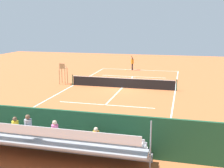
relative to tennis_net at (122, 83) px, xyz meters
The scene contains 11 objects.
ground_plane 0.50m from the tennis_net, ahead, with size 60.00×60.00×0.00m, color #BC6033.
court_line_markings 0.50m from the tennis_net, 90.00° to the right, with size 10.10×22.20×0.01m.
tennis_net is the anchor object (origin of this frame).
backdrop_wall 14.01m from the tennis_net, 90.00° to the left, with size 18.00×0.16×2.00m, color #1E4C2D.
bleacher_stand 15.37m from the tennis_net, 89.79° to the left, with size 9.06×2.40×2.48m.
umpire_chair 6.26m from the tennis_net, ahead, with size 0.67×0.67×2.14m.
courtside_bench 13.48m from the tennis_net, 100.11° to the left, with size 1.80×0.40×0.93m.
equipment_bag 13.43m from the tennis_net, 93.60° to the left, with size 0.90×0.36×0.36m, color #B22D2D.
tennis_player 10.78m from the tennis_net, 84.90° to the right, with size 0.36×0.53×1.93m.
tennis_racket 10.80m from the tennis_net, 80.27° to the right, with size 0.41×0.57×0.03m.
tennis_ball_near 9.72m from the tennis_net, 80.40° to the right, with size 0.07×0.07×0.07m, color #CCDB33.
Camera 1 is at (-5.60, 26.12, 6.09)m, focal length 45.61 mm.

